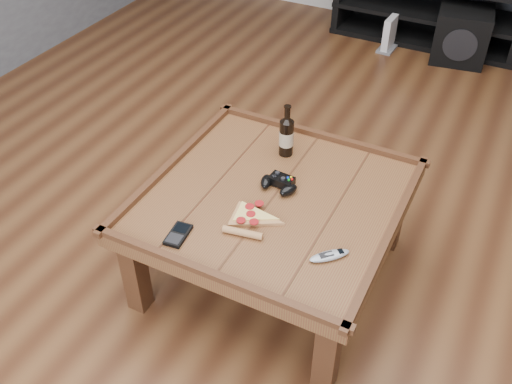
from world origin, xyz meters
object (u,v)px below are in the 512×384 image
at_px(smartphone, 178,235).
at_px(subwoofer, 461,35).
at_px(coffee_table, 273,208).
at_px(remote_control, 329,256).
at_px(game_console, 389,35).
at_px(beer_bottle, 286,135).
at_px(game_controller, 279,183).
at_px(pizza_slice, 250,218).
at_px(media_console, 429,9).

relative_size(smartphone, subwoofer, 0.31).
bearing_deg(coffee_table, remote_control, -33.58).
height_order(smartphone, game_console, smartphone).
relative_size(beer_bottle, subwoofer, 0.58).
xyz_separation_m(game_controller, game_console, (-0.19, 2.38, -0.36)).
height_order(beer_bottle, pizza_slice, beer_bottle).
height_order(coffee_table, smartphone, coffee_table).
bearing_deg(coffee_table, game_controller, 94.47).
xyz_separation_m(coffee_table, subwoofer, (0.30, 2.53, -0.21)).
bearing_deg(game_controller, pizza_slice, -89.37).
distance_m(coffee_table, pizza_slice, 0.18).
relative_size(remote_control, game_console, 0.56).
relative_size(beer_bottle, remote_control, 1.72).
bearing_deg(coffee_table, media_console, 90.00).
relative_size(game_controller, pizza_slice, 0.59).
height_order(remote_control, subwoofer, remote_control).
xyz_separation_m(beer_bottle, game_console, (-0.12, 2.15, -0.43)).
xyz_separation_m(media_console, subwoofer, (0.30, -0.22, -0.06)).
height_order(beer_bottle, smartphone, beer_bottle).
relative_size(pizza_slice, remote_control, 2.13).
height_order(pizza_slice, game_console, pizza_slice).
bearing_deg(remote_control, beer_bottle, 173.60).
height_order(coffee_table, beer_bottle, beer_bottle).
bearing_deg(beer_bottle, subwoofer, 80.37).
relative_size(media_console, game_console, 5.56).
distance_m(media_console, beer_bottle, 2.48).
relative_size(media_console, beer_bottle, 5.71).
xyz_separation_m(media_console, smartphone, (-0.22, -3.12, 0.21)).
xyz_separation_m(pizza_slice, subwoofer, (0.32, 2.70, -0.27)).
bearing_deg(pizza_slice, media_console, 79.46).
relative_size(game_controller, smartphone, 1.35).
bearing_deg(media_console, game_controller, -90.10).
height_order(smartphone, subwoofer, smartphone).
distance_m(beer_bottle, smartphone, 0.68).
height_order(media_console, pizza_slice, media_console).
bearing_deg(subwoofer, pizza_slice, -104.89).
height_order(coffee_table, media_console, media_console).
bearing_deg(smartphone, pizza_slice, 38.45).
bearing_deg(pizza_slice, smartphone, -145.03).
xyz_separation_m(game_controller, smartphone, (-0.21, -0.43, -0.01)).
bearing_deg(media_console, subwoofer, -35.78).
relative_size(beer_bottle, pizza_slice, 0.81).
xyz_separation_m(media_console, game_controller, (-0.00, -2.69, 0.23)).
height_order(game_controller, smartphone, game_controller).
bearing_deg(smartphone, media_console, 79.33).
bearing_deg(game_console, beer_bottle, -84.38).
height_order(beer_bottle, subwoofer, beer_bottle).
bearing_deg(coffee_table, subwoofer, 83.25).
bearing_deg(media_console, beer_bottle, -91.86).
distance_m(beer_bottle, pizza_slice, 0.47).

